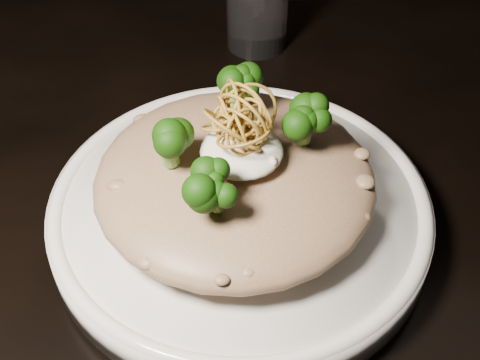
# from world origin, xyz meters

# --- Properties ---
(table) EXTENTS (1.10, 0.80, 0.75)m
(table) POSITION_xyz_m (0.00, 0.00, 0.67)
(table) COLOR black
(table) RESTS_ON ground
(plate) EXTENTS (0.31, 0.31, 0.03)m
(plate) POSITION_xyz_m (-0.00, -0.05, 0.77)
(plate) COLOR white
(plate) RESTS_ON table
(risotto) EXTENTS (0.22, 0.22, 0.05)m
(risotto) POSITION_xyz_m (-0.01, -0.05, 0.81)
(risotto) COLOR brown
(risotto) RESTS_ON plate
(broccoli) EXTENTS (0.13, 0.13, 0.05)m
(broccoli) POSITION_xyz_m (-0.01, -0.05, 0.85)
(broccoli) COLOR black
(broccoli) RESTS_ON risotto
(cheese) EXTENTS (0.06, 0.06, 0.02)m
(cheese) POSITION_xyz_m (-0.00, -0.06, 0.84)
(cheese) COLOR white
(cheese) RESTS_ON risotto
(shallots) EXTENTS (0.05, 0.05, 0.03)m
(shallots) POSITION_xyz_m (-0.00, -0.05, 0.86)
(shallots) COLOR olive
(shallots) RESTS_ON cheese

